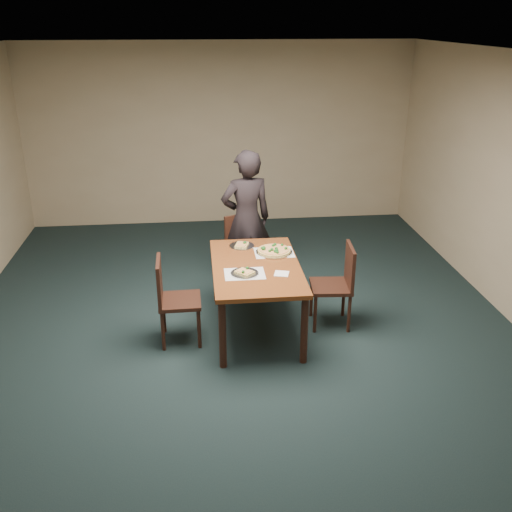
{
  "coord_description": "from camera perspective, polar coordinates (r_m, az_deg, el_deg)",
  "views": [
    {
      "loc": [
        -0.38,
        -4.92,
        3.12
      ],
      "look_at": [
        0.19,
        0.43,
        0.85
      ],
      "focal_mm": 40.0,
      "sensor_mm": 36.0,
      "label": 1
    }
  ],
  "objects": [
    {
      "name": "placemat_main",
      "position": [
        6.18,
        1.82,
        0.35
      ],
      "size": [
        0.42,
        0.32,
        0.0
      ],
      "primitive_type": "cube",
      "color": "white",
      "rests_on": "dining_table"
    },
    {
      "name": "dining_table",
      "position": [
        5.91,
        0.0,
        -1.72
      ],
      "size": [
        0.9,
        1.5,
        0.75
      ],
      "color": "#5F2C13",
      "rests_on": "ground"
    },
    {
      "name": "napkin",
      "position": [
        5.67,
        2.58,
        -1.78
      ],
      "size": [
        0.17,
        0.17,
        0.01
      ],
      "primitive_type": "cube",
      "rotation": [
        0.0,
        0.0,
        -0.26
      ],
      "color": "white",
      "rests_on": "dining_table"
    },
    {
      "name": "room_shell",
      "position": [
        5.12,
        -1.6,
        7.26
      ],
      "size": [
        8.0,
        8.0,
        8.0
      ],
      "color": "tan",
      "rests_on": "ground"
    },
    {
      "name": "chair_far",
      "position": [
        6.94,
        -1.14,
        0.84
      ],
      "size": [
        0.55,
        0.55,
        0.91
      ],
      "rotation": [
        0.0,
        0.0,
        0.4
      ],
      "color": "black",
      "rests_on": "ground"
    },
    {
      "name": "pizza_pan",
      "position": [
        6.17,
        1.81,
        0.54
      ],
      "size": [
        0.39,
        0.39,
        0.07
      ],
      "color": "silver",
      "rests_on": "dining_table"
    },
    {
      "name": "placemat_near",
      "position": [
        5.67,
        -1.15,
        -1.79
      ],
      "size": [
        0.4,
        0.3,
        0.0
      ],
      "primitive_type": "cube",
      "color": "white",
      "rests_on": "dining_table"
    },
    {
      "name": "diner",
      "position": [
        6.89,
        -0.97,
        3.68
      ],
      "size": [
        0.69,
        0.52,
        1.7
      ],
      "primitive_type": "imported",
      "rotation": [
        0.0,
        0.0,
        3.34
      ],
      "color": "black",
      "rests_on": "ground"
    },
    {
      "name": "slice_plate_far",
      "position": [
        6.34,
        -1.42,
        1.08
      ],
      "size": [
        0.28,
        0.28,
        0.06
      ],
      "color": "silver",
      "rests_on": "dining_table"
    },
    {
      "name": "chair_right",
      "position": [
        6.13,
        8.25,
        -2.49
      ],
      "size": [
        0.45,
        0.45,
        0.91
      ],
      "rotation": [
        0.0,
        0.0,
        -1.65
      ],
      "color": "black",
      "rests_on": "ground"
    },
    {
      "name": "chair_left",
      "position": [
        5.82,
        -8.43,
        -3.96
      ],
      "size": [
        0.43,
        0.43,
        0.91
      ],
      "rotation": [
        0.0,
        0.0,
        1.59
      ],
      "color": "black",
      "rests_on": "ground"
    },
    {
      "name": "slice_plate_near",
      "position": [
        5.66,
        -1.14,
        -1.67
      ],
      "size": [
        0.28,
        0.28,
        0.06
      ],
      "color": "silver",
      "rests_on": "dining_table"
    },
    {
      "name": "ground",
      "position": [
        5.83,
        -1.41,
        -9.43
      ],
      "size": [
        8.0,
        8.0,
        0.0
      ],
      "primitive_type": "plane",
      "color": "black",
      "rests_on": "ground"
    }
  ]
}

